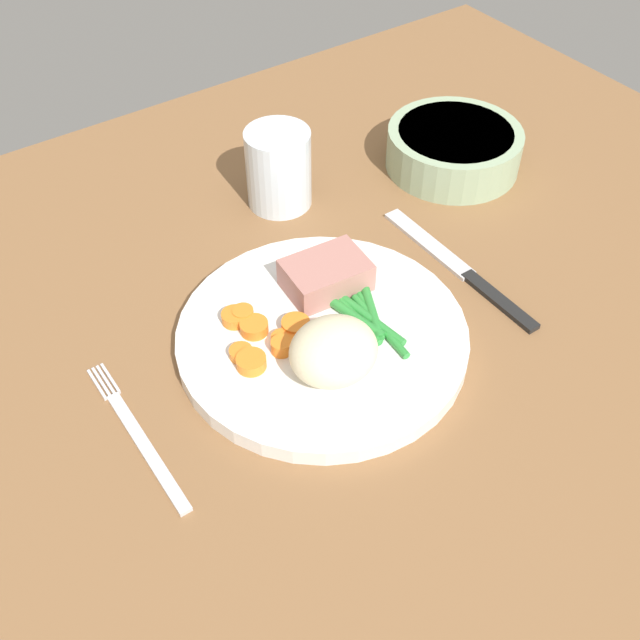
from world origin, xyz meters
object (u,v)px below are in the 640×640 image
Objects in this scene: meat_portion at (326,275)px; knife at (461,270)px; fork at (138,435)px; dinner_plate at (320,334)px; salad_bowl at (454,146)px; water_glass at (279,173)px.

meat_portion is 13.87cm from knife.
fork is 33.88cm from knife.
salad_bowl reaches higher than dinner_plate.
fork is 0.81× the size of knife.
water_glass is (-8.31, 19.29, 3.36)cm from knife.
knife is 17.90cm from salad_bowl.
salad_bowl reaches higher than knife.
knife reaches higher than fork.
fork is at bearing -162.91° from salad_bowl.
water_glass is (25.57, 19.27, 3.36)cm from fork.
dinner_plate is at bearing -112.83° from water_glass.
fork is at bearing -168.58° from meat_portion.
dinner_plate is 16.32cm from knife.
water_glass reaches higher than meat_portion.
fork is 32.19cm from water_glass.
salad_bowl is at bearing 21.78° from meat_portion.
meat_portion is 0.50× the size of salad_bowl.
knife is 1.39× the size of salad_bowl.
salad_bowl is (23.98, 9.58, -0.46)cm from meat_portion.
fork is 1.12× the size of salad_bowl.
water_glass reaches higher than fork.
fork is at bearing -176.78° from knife.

